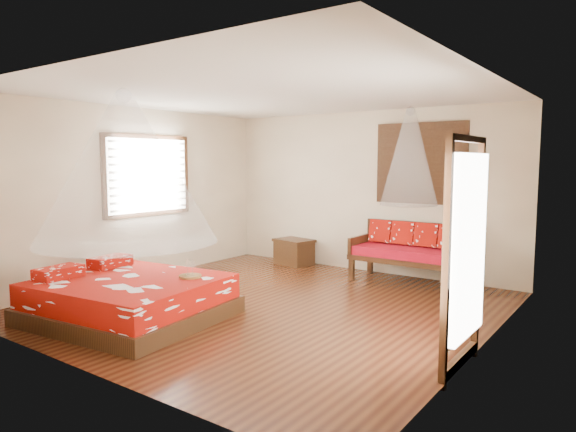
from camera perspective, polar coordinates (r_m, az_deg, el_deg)
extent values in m
cube|color=black|center=(7.04, -1.91, -9.91)|extent=(5.50, 5.50, 0.02)
cube|color=silver|center=(6.83, -1.99, 13.50)|extent=(5.50, 5.50, 0.02)
cube|color=tan|center=(8.75, -16.44, 2.36)|extent=(0.02, 5.50, 2.80)
cube|color=tan|center=(5.56, 21.22, 0.24)|extent=(0.02, 5.50, 2.80)
cube|color=tan|center=(9.12, 8.70, 2.67)|extent=(5.50, 0.02, 2.80)
cube|color=tan|center=(4.91, -22.03, -0.50)|extent=(5.50, 0.02, 2.80)
cube|color=black|center=(6.71, -17.09, -10.00)|extent=(2.31, 2.13, 0.20)
cube|color=#8F0C04|center=(6.64, -17.15, -7.93)|extent=(2.20, 2.02, 0.30)
cube|color=#8F0C04|center=(6.93, -24.12, -5.75)|extent=(0.36, 0.58, 0.14)
cube|color=#8F0C04|center=(7.43, -19.15, -4.80)|extent=(0.36, 0.58, 0.14)
cube|color=black|center=(8.50, 7.09, -5.64)|extent=(0.08, 0.08, 0.42)
cube|color=black|center=(7.86, 17.90, -6.85)|extent=(0.08, 0.08, 0.42)
cube|color=black|center=(9.09, 9.13, -4.91)|extent=(0.08, 0.08, 0.42)
cube|color=black|center=(8.49, 19.30, -5.95)|extent=(0.08, 0.08, 0.42)
cube|color=black|center=(8.42, 13.22, -4.69)|extent=(1.79, 0.79, 0.08)
cube|color=maroon|center=(8.40, 13.24, -3.95)|extent=(1.73, 0.73, 0.14)
cube|color=black|center=(8.70, 14.17, -2.44)|extent=(1.79, 0.06, 0.55)
cube|color=black|center=(8.75, 8.06, -3.13)|extent=(0.06, 0.79, 0.30)
cube|color=black|center=(8.11, 18.84, -4.11)|extent=(0.06, 0.79, 0.30)
cube|color=#8F0C04|center=(8.81, 10.29, -1.73)|extent=(0.38, 0.20, 0.39)
cube|color=#8F0C04|center=(8.65, 12.66, -1.92)|extent=(0.38, 0.20, 0.39)
cube|color=#8F0C04|center=(8.51, 15.13, -2.11)|extent=(0.38, 0.20, 0.39)
cube|color=#8F0C04|center=(8.38, 17.67, -2.31)|extent=(0.38, 0.20, 0.39)
cube|color=black|center=(9.68, 0.67, -4.13)|extent=(0.73, 0.58, 0.43)
cube|color=black|center=(9.65, 0.67, -2.73)|extent=(0.78, 0.63, 0.05)
cube|color=black|center=(8.67, 14.53, 5.69)|extent=(1.52, 0.06, 1.32)
cube|color=black|center=(8.66, 14.51, 5.69)|extent=(1.35, 0.04, 1.10)
cube|color=black|center=(8.83, -15.31, 4.37)|extent=(0.08, 1.74, 1.34)
cube|color=silver|center=(8.80, -15.14, 4.37)|extent=(0.04, 1.54, 1.10)
cube|color=black|center=(5.04, 18.90, -4.25)|extent=(0.08, 1.02, 2.16)
cube|color=white|center=(5.03, 18.72, -3.11)|extent=(0.03, 0.82, 1.70)
cylinder|color=brown|center=(6.50, -10.81, -6.59)|extent=(0.28, 0.28, 0.03)
cone|color=white|center=(6.46, -17.56, 5.11)|extent=(2.15, 2.15, 1.80)
cone|color=white|center=(8.23, 13.36, 6.41)|extent=(0.89, 0.89, 1.50)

